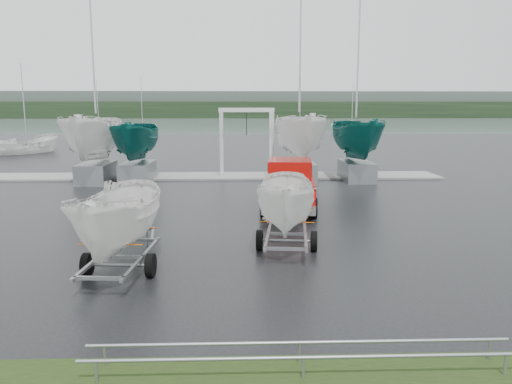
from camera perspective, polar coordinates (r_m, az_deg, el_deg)
name	(u,v)px	position (r m, az deg, el deg)	size (l,w,h in m)	color
ground_plane	(153,229)	(17.68, -11.74, -4.20)	(120.00, 120.00, 0.00)	black
lake	(226,125)	(117.02, -3.45, 7.66)	(300.00, 300.00, 0.00)	gray
dock	(189,176)	(30.34, -7.63, 1.80)	(30.00, 3.00, 0.12)	gray
treeline	(231,110)	(186.94, -2.91, 9.35)	(300.00, 8.00, 6.00)	black
far_hill	(231,104)	(194.93, -2.87, 9.96)	(300.00, 6.00, 10.00)	#4C5651
pickup_truck	(290,183)	(21.11, 3.86, 1.04)	(2.65, 6.01, 1.94)	#900B07
trailer_hitched	(288,158)	(14.54, 3.63, 3.89)	(1.89, 3.71, 5.02)	gray
trailer_parked	(117,164)	(12.69, -15.65, 3.07)	(1.89, 3.67, 5.18)	gray
boat_hoist	(247,133)	(29.95, -1.09, 6.81)	(3.30, 2.18, 4.12)	silver
keelboat_0	(93,106)	(29.03, -18.15, 9.33)	(2.66, 3.20, 10.83)	gray
keelboat_1	(136,118)	(28.69, -13.58, 8.27)	(2.28, 3.20, 7.16)	gray
keelboat_2	(300,104)	(28.12, 5.10, 9.95)	(2.71, 3.20, 10.89)	gray
keelboat_3	(358,113)	(29.00, 11.62, 8.84)	(2.42, 3.20, 10.59)	gray
mast_rack_2	(302,350)	(8.40, 5.25, -17.54)	(7.00, 0.56, 0.06)	gray
moored_boat_0	(28,153)	(50.09, -24.65, 4.05)	(3.52, 3.54, 11.35)	silver
moored_boat_1	(143,138)	(70.28, -12.79, 6.07)	(3.18, 3.24, 11.74)	silver
moored_boat_2	(300,139)	(65.38, 5.01, 6.02)	(2.79, 2.86, 11.44)	silver
moored_boat_3	(351,134)	(79.99, 10.86, 6.56)	(3.09, 3.04, 11.26)	silver
moored_boat_4	(99,136)	(75.75, -17.46, 6.12)	(2.42, 2.36, 10.94)	silver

